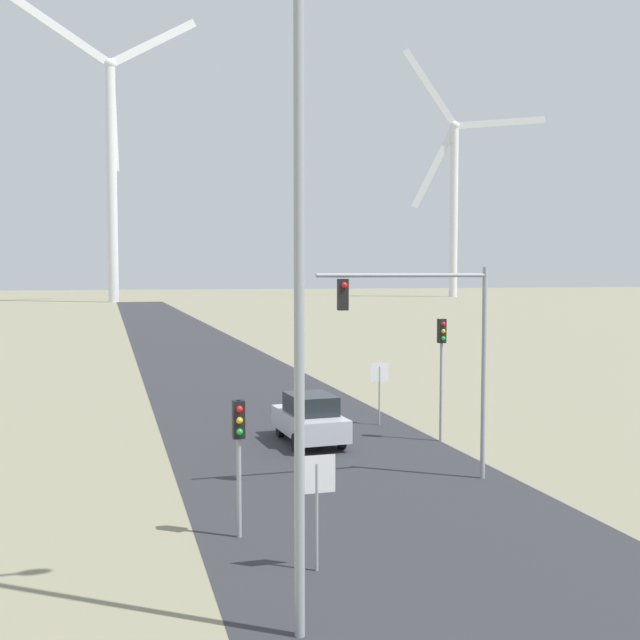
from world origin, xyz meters
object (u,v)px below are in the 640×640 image
Objects in this scene: wind_turbine_center at (454,189)px; traffic_light_mast_overhead at (429,328)px; stop_sign_near at (317,490)px; car_approaching at (310,419)px; stop_sign_far at (379,381)px; streetlamp at (299,224)px; traffic_light_post_near_left at (239,437)px; wind_turbine_left at (111,156)px; traffic_light_post_near_right at (442,352)px.

traffic_light_mast_overhead is at bearing -116.19° from wind_turbine_center.
stop_sign_near is 11.99m from car_approaching.
car_approaching is at bearing -146.45° from stop_sign_far.
streetlamp is 3.51× the size of traffic_light_post_near_left.
streetlamp is 1.78× the size of traffic_light_mast_overhead.
car_approaching is 182.82m from wind_turbine_center.
traffic_light_mast_overhead is (6.22, 3.07, 2.24)m from traffic_light_post_near_left.
traffic_light_mast_overhead reaches higher than traffic_light_post_near_left.
stop_sign_far is at bearing 65.29° from streetlamp.
traffic_light_mast_overhead is at bearing -100.79° from stop_sign_far.
stop_sign_near is 194.24m from wind_turbine_center.
stop_sign_near is at bearing -63.28° from traffic_light_post_near_left.
wind_turbine_left is at bearing 90.58° from traffic_light_post_near_left.
streetlamp is 6.07m from stop_sign_near.
wind_turbine_left is (-10.57, 146.63, 28.75)m from traffic_light_post_near_right.
car_approaching is 0.06× the size of wind_turbine_left.
wind_turbine_left is at bearing 92.94° from traffic_light_mast_overhead.
traffic_light_post_near_left reaches higher than car_approaching.
wind_turbine_left reaches higher than streetlamp.
stop_sign_near is 0.04× the size of wind_turbine_center.
car_approaching is (-3.63, -2.41, -0.92)m from stop_sign_far.
wind_turbine_left is 90.69m from wind_turbine_center.
traffic_light_mast_overhead is at bearing 47.78° from stop_sign_near.
traffic_light_mast_overhead is at bearing -87.06° from wind_turbine_left.
traffic_light_mast_overhead is (-1.62, -8.49, 2.82)m from stop_sign_far.
traffic_light_mast_overhead is (6.04, 8.16, -2.44)m from streetlamp.
stop_sign_far is 0.80× the size of traffic_light_post_near_left.
stop_sign_near is 0.38× the size of traffic_light_mast_overhead.
stop_sign_far is 13.98m from traffic_light_post_near_left.
stop_sign_near reaches higher than car_approaching.
stop_sign_far is at bearing 55.86° from traffic_light_post_near_left.
wind_turbine_left is (-1.56, 154.74, 29.68)m from traffic_light_post_near_left.
stop_sign_far is 178.92m from wind_turbine_center.
stop_sign_near is 13.21m from traffic_light_post_near_right.
traffic_light_post_near_right is at bearing 61.06° from traffic_light_mast_overhead.
streetlamp is 4.41× the size of stop_sign_far.
wind_turbine_center is at bearing 9.18° from wind_turbine_left.
traffic_light_mast_overhead is 1.54× the size of car_approaching.
stop_sign_far is 4.45m from car_approaching.
traffic_light_post_near_right reaches higher than stop_sign_near.
traffic_light_post_near_left is at bearing -89.42° from wind_turbine_left.
traffic_light_mast_overhead reaches higher than stop_sign_far.
wind_turbine_left reaches higher than traffic_light_mast_overhead.
traffic_light_post_near_left reaches higher than stop_sign_near.
stop_sign_near is at bearing -126.42° from traffic_light_post_near_right.
traffic_light_post_near_left is at bearing -138.00° from traffic_light_post_near_right.
traffic_light_post_near_left is 192.55m from wind_turbine_center.
wind_turbine_center is at bearing 63.28° from streetlamp.
traffic_light_mast_overhead reaches higher than traffic_light_post_near_right.
streetlamp is 10.44m from traffic_light_mast_overhead.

